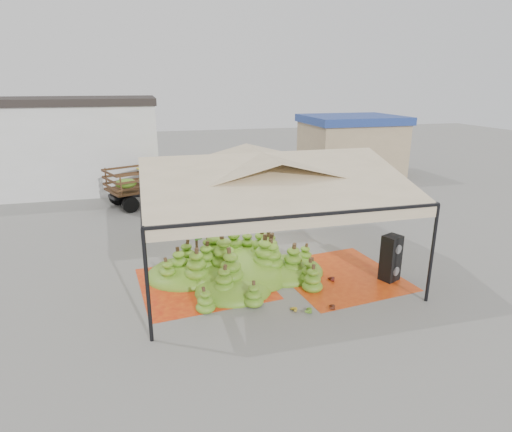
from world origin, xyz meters
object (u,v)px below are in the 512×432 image
object	(u,v)px
vendor	(247,203)
truck_left	(169,178)
speaker_stack	(391,258)
banana_heap	(240,256)
truck_right	(335,181)

from	to	relation	value
vendor	truck_left	size ratio (longest dim) A/B	0.24
speaker_stack	truck_left	size ratio (longest dim) A/B	0.24
truck_left	vendor	bearing A→B (deg)	-75.26
vendor	truck_left	xyz separation A→B (m)	(-3.34, 4.32, 0.52)
banana_heap	vendor	bearing A→B (deg)	73.81
banana_heap	speaker_stack	bearing A→B (deg)	-19.64
banana_heap	vendor	world-z (taller)	vendor
vendor	banana_heap	bearing A→B (deg)	70.26
banana_heap	vendor	size ratio (longest dim) A/B	4.15
banana_heap	truck_left	size ratio (longest dim) A/B	0.98
vendor	truck_left	bearing A→B (deg)	-55.77
speaker_stack	truck_right	xyz separation A→B (m)	(2.22, 9.03, 0.47)
speaker_stack	vendor	bearing A→B (deg)	88.07
banana_heap	truck_right	world-z (taller)	truck_right
speaker_stack	truck_left	distance (m)	13.56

